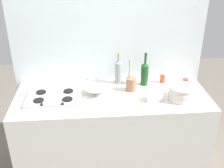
% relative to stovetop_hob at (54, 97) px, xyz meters
% --- Properties ---
extents(ground_plane, '(6.00, 6.00, 0.00)m').
position_rel_stovetop_hob_xyz_m(ground_plane, '(0.53, 0.01, -0.91)').
color(ground_plane, '#6B6056').
rests_on(ground_plane, ground).
extents(counter_block, '(1.80, 0.70, 0.90)m').
position_rel_stovetop_hob_xyz_m(counter_block, '(0.53, 0.01, -0.46)').
color(counter_block, silver).
rests_on(counter_block, ground).
extents(backsplash_panel, '(1.90, 0.06, 2.19)m').
position_rel_stovetop_hob_xyz_m(backsplash_panel, '(0.53, 0.39, 0.18)').
color(backsplash_panel, silver).
rests_on(backsplash_panel, ground).
extents(stovetop_hob, '(0.50, 0.34, 0.04)m').
position_rel_stovetop_hob_xyz_m(stovetop_hob, '(0.00, 0.00, 0.00)').
color(stovetop_hob, '#B2B2B7').
rests_on(stovetop_hob, counter_block).
extents(plate_stack, '(0.24, 0.23, 0.13)m').
position_rel_stovetop_hob_xyz_m(plate_stack, '(1.15, -0.11, 0.05)').
color(plate_stack, silver).
rests_on(plate_stack, counter_block).
extents(wine_bottle_leftmost, '(0.07, 0.07, 0.32)m').
position_rel_stovetop_hob_xyz_m(wine_bottle_leftmost, '(0.62, 0.27, 0.11)').
color(wine_bottle_leftmost, gray).
rests_on(wine_bottle_leftmost, counter_block).
extents(wine_bottle_mid_left, '(0.07, 0.07, 0.33)m').
position_rel_stovetop_hob_xyz_m(wine_bottle_mid_left, '(0.87, 0.21, 0.11)').
color(wine_bottle_mid_left, '#19471E').
rests_on(wine_bottle_mid_left, counter_block).
extents(mixing_bowl, '(0.21, 0.21, 0.07)m').
position_rel_stovetop_hob_xyz_m(mixing_bowl, '(0.39, 0.05, 0.02)').
color(mixing_bowl, white).
rests_on(mixing_bowl, counter_block).
extents(butter_dish, '(0.18, 0.12, 0.06)m').
position_rel_stovetop_hob_xyz_m(butter_dish, '(0.90, -0.10, 0.02)').
color(butter_dish, white).
rests_on(butter_dish, counter_block).
extents(utensil_crock, '(0.10, 0.10, 0.31)m').
position_rel_stovetop_hob_xyz_m(utensil_crock, '(0.72, 0.10, 0.06)').
color(utensil_crock, '#996B4C').
rests_on(utensil_crock, counter_block).
extents(condiment_jar_front, '(0.06, 0.06, 0.11)m').
position_rel_stovetop_hob_xyz_m(condiment_jar_front, '(1.24, 0.07, 0.04)').
color(condiment_jar_front, '#C64C2D').
rests_on(condiment_jar_front, counter_block).
extents(condiment_jar_rear, '(0.06, 0.06, 0.10)m').
position_rel_stovetop_hob_xyz_m(condiment_jar_rear, '(1.07, 0.24, 0.04)').
color(condiment_jar_rear, '#C64C2D').
rests_on(condiment_jar_rear, counter_block).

